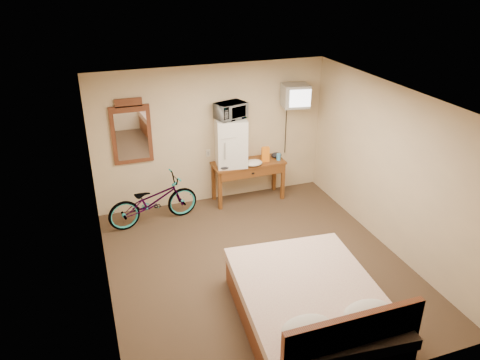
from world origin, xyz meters
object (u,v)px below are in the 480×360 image
Objects in this scene: desk at (249,169)px; microwave at (231,111)px; crt_television at (295,96)px; bed at (311,307)px; blue_cup at (279,157)px; mini_fridge at (231,142)px; bicycle at (153,201)px; wall_mirror at (131,133)px.

microwave is (-0.33, 0.04, 1.12)m from desk.
desk is 2.20× the size of crt_television.
blue_cup is at bearing 73.29° from bed.
mini_fridge is at bearing -141.63° from microwave.
crt_television is 3.07m from bicycle.
crt_television is (1.19, -0.02, 0.16)m from microwave.
microwave reaches higher than bed.
mini_fridge is 1.69m from bicycle.
crt_television is at bearing -93.66° from bicycle.
microwave is 1.70m from wall_mirror.
wall_mirror is at bearing 11.76° from bicycle.
blue_cup is (0.88, -0.10, -0.37)m from mini_fridge.
wall_mirror is (-2.55, 0.33, 0.66)m from blue_cup.
microwave is (0.00, 0.00, 0.57)m from mini_fridge.
blue_cup is at bearing -165.99° from crt_television.
wall_mirror reaches higher than mini_fridge.
bicycle is at bearing -69.19° from wall_mirror.
bed is at bearing -109.81° from microwave.
wall_mirror is (-1.99, 0.27, 0.84)m from desk.
mini_fridge is 1.40m from crt_television.
desk is at bearing 82.52° from bed.
bed reaches higher than bicycle.
wall_mirror is 0.73× the size of bicycle.
desk is 1.17× the size of wall_mirror.
bicycle is (-2.67, -0.25, -1.50)m from crt_television.
wall_mirror is (-1.67, 0.23, 0.29)m from mini_fridge.
microwave is at bearing 173.40° from blue_cup.
bed is (1.55, -3.64, -1.18)m from wall_mirror.
bicycle is (-1.80, -0.23, -0.22)m from desk.
wall_mirror is at bearing 113.07° from bed.
desk is 1.83m from bicycle.
wall_mirror is 4.13m from bed.
bed is (-0.11, -3.41, -0.89)m from mini_fridge.
crt_television is (0.31, 0.08, 1.10)m from blue_cup.
crt_television is at bearing -5.01° from wall_mirror.
desk is at bearing -178.61° from crt_television.
bed is at bearing -106.71° from blue_cup.
bed is (-0.44, -3.37, -0.33)m from desk.
wall_mirror is 0.49× the size of bed.
crt_television reaches higher than bicycle.
desk is 0.64m from mini_fridge.
blue_cup is 2.65m from wall_mirror.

